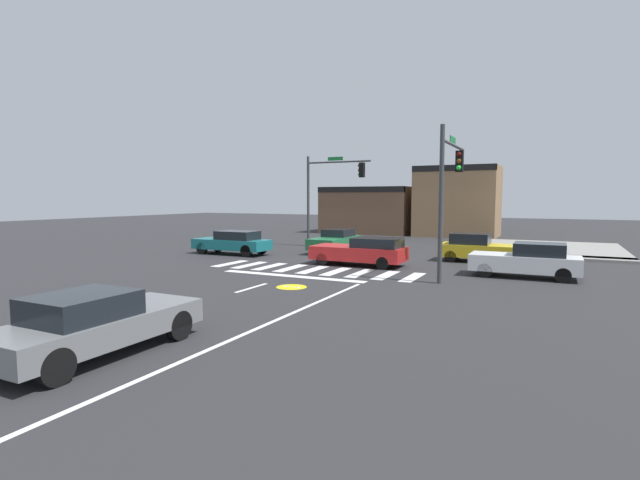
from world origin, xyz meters
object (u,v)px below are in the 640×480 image
traffic_signal_northwest (330,185)px  car_yellow (479,248)px  traffic_signal_southeast (450,178)px  car_gray (95,323)px  car_teal (233,242)px  car_red (363,251)px  car_white (528,260)px  car_green (336,241)px

traffic_signal_northwest → car_yellow: (10.18, -3.32, -3.49)m
traffic_signal_southeast → car_gray: (-4.66, -13.47, -3.44)m
car_teal → car_red: (8.55, -0.92, -0.01)m
car_teal → car_white: car_white is taller
traffic_signal_southeast → car_teal: size_ratio=1.31×
traffic_signal_northwest → car_red: traffic_signal_northwest is taller
traffic_signal_northwest → car_red: (5.21, -7.31, -3.51)m
traffic_signal_northwest → car_yellow: 11.26m
traffic_signal_northwest → car_teal: 8.01m
car_green → traffic_signal_northwest: bearing=-148.5°
car_teal → car_white: size_ratio=1.08×
traffic_signal_northwest → car_teal: (-3.34, -6.39, -3.50)m
car_teal → car_red: size_ratio=1.02×
car_gray → car_white: bearing=-27.3°
car_yellow → car_green: bearing=175.6°
car_teal → car_gray: car_teal is taller
car_white → car_red: size_ratio=0.94×
car_teal → car_yellow: 13.86m
traffic_signal_northwest → car_white: traffic_signal_northwest is taller
traffic_signal_southeast → car_green: bearing=51.8°
car_green → car_white: size_ratio=1.03×
car_white → car_red: car_white is taller
traffic_signal_northwest → car_gray: traffic_signal_northwest is taller
traffic_signal_southeast → traffic_signal_northwest: 13.26m
car_teal → car_red: bearing=173.8°
traffic_signal_northwest → car_yellow: bearing=-18.0°
traffic_signal_southeast → car_yellow: bearing=-4.7°
car_gray → traffic_signal_southeast: bearing=-19.1°
traffic_signal_northwest → car_white: (12.73, -7.61, -3.50)m
car_green → car_teal: (-4.96, -3.73, 0.01)m
car_green → car_red: size_ratio=0.97×
car_red → car_white: bearing=177.7°
car_teal → car_gray: 18.16m
car_white → car_yellow: size_ratio=1.02×
car_green → car_gray: 20.13m
traffic_signal_southeast → car_white: traffic_signal_southeast is taller
car_green → car_yellow: (8.56, -0.66, 0.02)m
traffic_signal_southeast → car_red: traffic_signal_southeast is taller
traffic_signal_southeast → car_gray: bearing=160.9°
car_red → car_gray: bearing=89.4°
car_teal → car_red: car_red is taller
car_white → car_yellow: bearing=-59.3°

